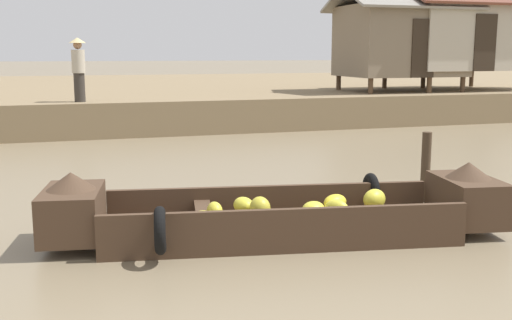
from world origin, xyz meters
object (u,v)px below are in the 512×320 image
object	(u,v)px
banana_boat	(279,214)
stilt_house_mid_left	(401,39)
mooring_post	(426,167)
vendor_person	(78,66)
stilt_house_mid_right	(455,35)

from	to	relation	value
banana_boat	stilt_house_mid_left	distance (m)	14.46
mooring_post	stilt_house_mid_left	bearing A→B (deg)	61.58
vendor_person	mooring_post	size ratio (longest dim) A/B	1.58
stilt_house_mid_right	vendor_person	size ratio (longest dim) A/B	2.89
stilt_house_mid_left	vendor_person	xyz separation A→B (m)	(-10.34, -1.51, -0.79)
stilt_house_mid_left	mooring_post	world-z (taller)	stilt_house_mid_left
vendor_person	mooring_post	distance (m)	10.19
stilt_house_mid_left	vendor_person	size ratio (longest dim) A/B	2.67
vendor_person	stilt_house_mid_left	bearing A→B (deg)	8.31
banana_boat	mooring_post	size ratio (longest dim) A/B	5.30
banana_boat	stilt_house_mid_right	bearing A→B (deg)	47.94
stilt_house_mid_right	vendor_person	bearing A→B (deg)	-172.36
mooring_post	banana_boat	bearing A→B (deg)	-158.23
banana_boat	mooring_post	world-z (taller)	mooring_post
banana_boat	stilt_house_mid_right	size ratio (longest dim) A/B	1.16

